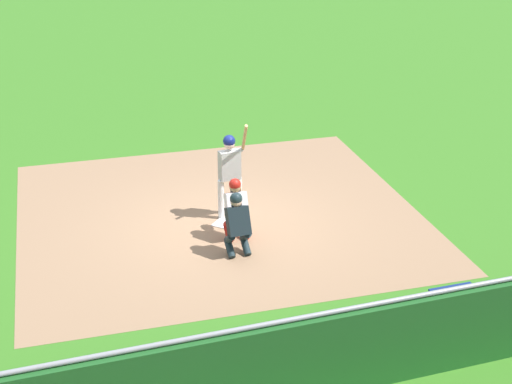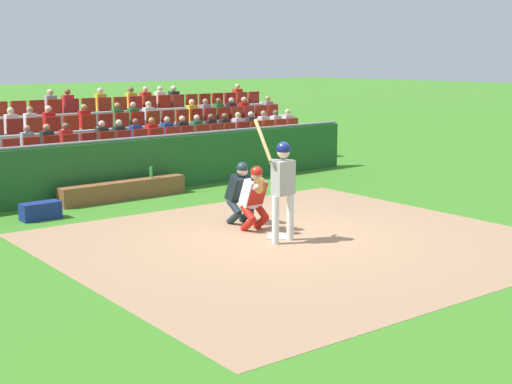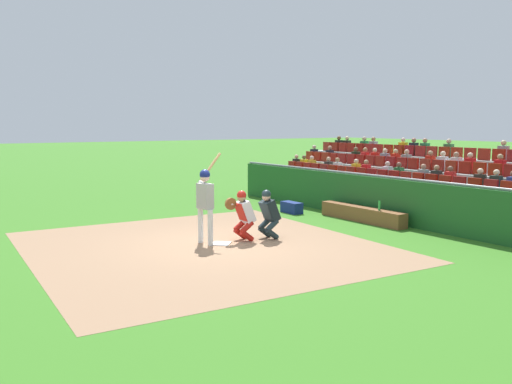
{
  "view_description": "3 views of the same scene",
  "coord_description": "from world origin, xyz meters",
  "views": [
    {
      "loc": [
        -3.87,
        -13.81,
        7.16
      ],
      "look_at": [
        0.44,
        -0.73,
        0.98
      ],
      "focal_mm": 53.83,
      "sensor_mm": 36.0,
      "label": 1
    },
    {
      "loc": [
        8.87,
        9.83,
        3.31
      ],
      "look_at": [
        0.48,
        -0.11,
        0.9
      ],
      "focal_mm": 51.06,
      "sensor_mm": 36.0,
      "label": 2
    },
    {
      "loc": [
        -11.28,
        6.5,
        2.91
      ],
      "look_at": [
        0.05,
        -1.07,
        1.21
      ],
      "focal_mm": 37.92,
      "sensor_mm": 36.0,
      "label": 3
    }
  ],
  "objects": [
    {
      "name": "ground_plane",
      "position": [
        0.0,
        0.0,
        0.0
      ],
      "size": [
        160.0,
        160.0,
        0.0
      ],
      "primitive_type": "plane",
      "color": "#377420"
    },
    {
      "name": "infield_dirt_patch",
      "position": [
        0.0,
        0.5,
        0.0
      ],
      "size": [
        8.73,
        8.18,
        0.01
      ],
      "primitive_type": "cube",
      "rotation": [
        0.0,
        0.0,
        -0.05
      ],
      "color": "#997455",
      "rests_on": "ground_plane"
    },
    {
      "name": "home_plate_marker",
      "position": [
        0.0,
        0.0,
        0.02
      ],
      "size": [
        0.62,
        0.62,
        0.02
      ],
      "primitive_type": "cube",
      "rotation": [
        0.0,
        0.0,
        0.79
      ],
      "color": "white",
      "rests_on": "infield_dirt_patch"
    },
    {
      "name": "batter_at_plate",
      "position": [
        0.21,
        0.31,
        1.15
      ],
      "size": [
        0.59,
        0.71,
        2.22
      ],
      "color": "silver",
      "rests_on": "ground_plane"
    },
    {
      "name": "catcher_crouching",
      "position": [
        0.04,
        -0.67,
        0.72
      ],
      "size": [
        0.47,
        0.71,
        1.3
      ],
      "color": "#B11B13",
      "rests_on": "ground_plane"
    },
    {
      "name": "home_plate_umpire",
      "position": [
        -0.13,
        -1.33,
        0.7
      ],
      "size": [
        0.46,
        0.46,
        1.29
      ],
      "color": "#1C2B30",
      "rests_on": "ground_plane"
    },
    {
      "name": "dugout_wall",
      "position": [
        0.0,
        -5.68,
        0.67
      ],
      "size": [
        14.76,
        0.24,
        1.4
      ],
      "color": "#1E5822",
      "rests_on": "ground_plane"
    },
    {
      "name": "dugout_bench",
      "position": [
        0.35,
        -5.13,
        0.22
      ],
      "size": [
        3.22,
        0.4,
        0.44
      ],
      "primitive_type": "cube",
      "color": "brown",
      "rests_on": "ground_plane"
    },
    {
      "name": "water_bottle_on_bench",
      "position": [
        -0.39,
        -5.08,
        0.58
      ],
      "size": [
        0.07,
        0.07,
        0.28
      ],
      "primitive_type": "cylinder",
      "color": "green",
      "rests_on": "dugout_bench"
    },
    {
      "name": "equipment_duffel_bag",
      "position": [
        2.78,
        -4.32,
        0.18
      ],
      "size": [
        0.81,
        0.37,
        0.36
      ],
      "primitive_type": "cube",
      "rotation": [
        0.0,
        0.0,
        -0.01
      ],
      "color": "navy",
      "rests_on": "ground_plane"
    },
    {
      "name": "bleacher_stand",
      "position": [
        0.01,
        -9.71,
        0.67
      ],
      "size": [
        18.14,
        4.17,
        2.38
      ],
      "color": "#9CA69E",
      "rests_on": "ground_plane"
    }
  ]
}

